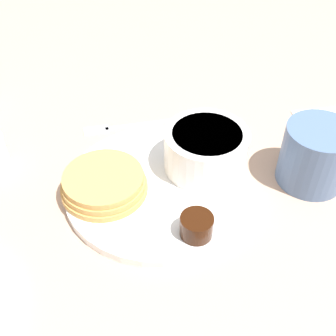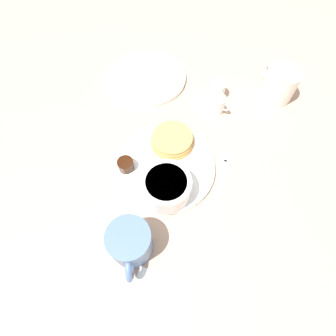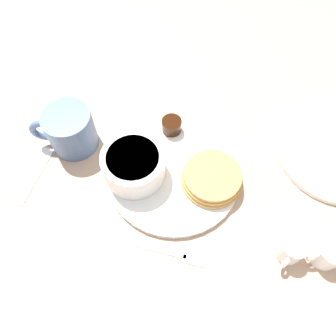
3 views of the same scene
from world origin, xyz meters
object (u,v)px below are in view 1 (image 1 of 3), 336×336
plate (159,186)px  bowl (206,149)px  coffee_mug (317,155)px  fork (118,127)px

plate → bowl: 0.08m
plate → bowl: (-0.04, 0.06, 0.04)m
plate → bowl: size_ratio=2.22×
coffee_mug → fork: size_ratio=0.79×
plate → coffee_mug: bearing=104.0°
fork → bowl: bearing=59.9°
coffee_mug → bowl: bearing=-86.7°
bowl → coffee_mug: size_ratio=1.02×
bowl → coffee_mug: coffee_mug is taller
bowl → fork: 0.17m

